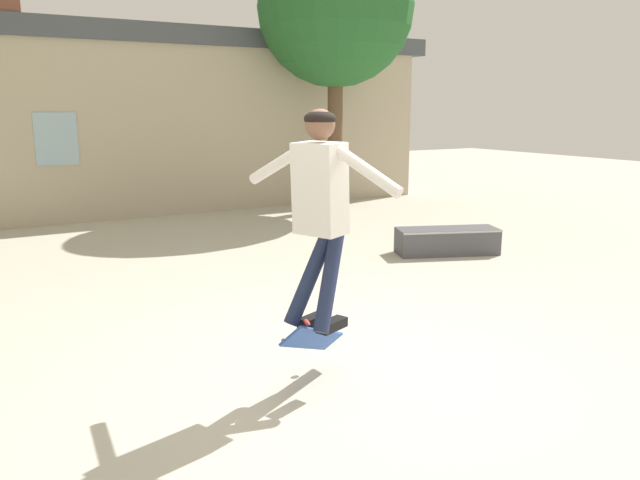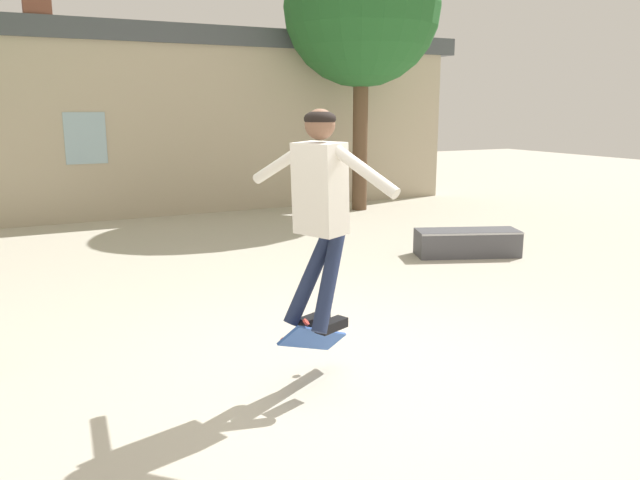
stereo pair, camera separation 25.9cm
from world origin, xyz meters
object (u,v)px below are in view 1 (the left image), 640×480
Objects in this scene: tree_right at (336,8)px; skater at (320,200)px; skate_ledge at (447,241)px; skateboard_flipping at (313,339)px.

skater is at bearing -122.07° from tree_right.
skateboard_flipping reaches higher than skate_ledge.
tree_right is at bearing 22.32° from skateboard_flipping.
tree_right is 3.47× the size of skater.
skater is (-3.72, -2.84, 1.22)m from skate_ledge.
skateboard_flipping is (-0.01, 0.09, -1.05)m from skater.
skater reaches higher than skate_ledge.
tree_right is 8.92m from skateboard_flipping.
tree_right reaches higher than skate_ledge.
skater is at bearing -121.84° from skateboard_flipping.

